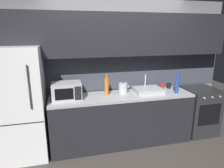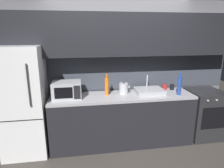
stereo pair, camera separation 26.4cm
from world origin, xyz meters
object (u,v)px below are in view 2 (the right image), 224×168
refrigerator (24,102)px  mug_dark (172,87)px  mug_red (165,87)px  kettle (124,88)px  oven_range (203,114)px  microwave (67,90)px  wine_bottle_blue (179,85)px  wine_bottle_orange (107,86)px

refrigerator → mug_dark: bearing=3.9°
mug_dark → mug_red: 0.14m
kettle → mug_red: (0.81, 0.12, -0.04)m
oven_range → microwave: microwave is taller
microwave → mug_dark: 1.91m
wine_bottle_blue → wine_bottle_orange: bearing=171.3°
wine_bottle_orange → mug_dark: (1.24, 0.12, -0.11)m
microwave → mug_red: size_ratio=4.62×
refrigerator → microwave: (0.68, 0.02, 0.16)m
mug_red → oven_range: bearing=-15.5°
refrigerator → kettle: size_ratio=8.27×
wine_bottle_blue → wine_bottle_orange: 1.23m
kettle → wine_bottle_orange: bearing=-174.9°
oven_range → wine_bottle_orange: size_ratio=2.43×
wine_bottle_blue → wine_bottle_orange: (-1.22, 0.19, -0.01)m
refrigerator → mug_red: (2.45, 0.20, 0.07)m
refrigerator → mug_red: 2.46m
oven_range → mug_dark: size_ratio=8.94×
wine_bottle_orange → mug_red: bearing=7.5°
oven_range → refrigerator: bearing=180.0°
refrigerator → wine_bottle_orange: refrigerator is taller
oven_range → mug_dark: bearing=163.0°
microwave → mug_red: bearing=5.8°
microwave → mug_dark: bearing=4.8°
oven_range → microwave: (-2.49, 0.02, 0.58)m
wine_bottle_blue → oven_range: bearing=12.3°
mug_dark → kettle: bearing=-174.1°
refrigerator → wine_bottle_orange: size_ratio=4.74×
oven_range → wine_bottle_orange: bearing=178.3°
wine_bottle_orange → mug_red: (1.11, 0.15, -0.11)m
kettle → wine_bottle_blue: bearing=-13.1°
kettle → wine_bottle_blue: 0.95m
mug_red → kettle: bearing=-171.7°
wine_bottle_blue → wine_bottle_orange: wine_bottle_blue is taller
refrigerator → oven_range: bearing=-0.0°
wine_bottle_orange → kettle: bearing=5.1°
refrigerator → microwave: size_ratio=3.82×
wine_bottle_blue → mug_dark: wine_bottle_blue is taller
oven_range → mug_dark: (-0.58, 0.18, 0.50)m
mug_dark → wine_bottle_orange: bearing=-174.3°
mug_red → mug_dark: bearing=-9.1°
kettle → wine_bottle_orange: size_ratio=0.57×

